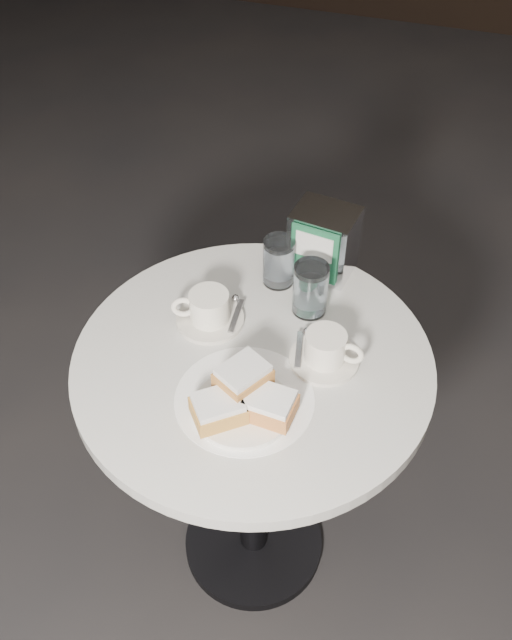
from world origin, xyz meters
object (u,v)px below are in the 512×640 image
at_px(coffee_cup_right, 326,350).
at_px(water_glass_right, 310,290).
at_px(beignet_plate, 243,401).
at_px(coffee_cup_left, 209,310).
at_px(water_glass_left, 279,262).
at_px(napkin_dispenser, 324,241).
at_px(cafe_table, 253,420).

bearing_deg(coffee_cup_right, water_glass_right, 120.22).
height_order(beignet_plate, coffee_cup_left, beignet_plate).
xyz_separation_m(water_glass_left, napkin_dispenser, (0.08, 0.07, 0.02)).
relative_size(coffee_cup_left, water_glass_right, 1.54).
height_order(cafe_table, beignet_plate, beignet_plate).
distance_m(coffee_cup_left, water_glass_left, 0.19).
height_order(cafe_table, napkin_dispenser, napkin_dispenser).
bearing_deg(water_glass_right, water_glass_left, 142.88).
distance_m(beignet_plate, coffee_cup_right, 0.20).
xyz_separation_m(cafe_table, beignet_plate, (0.02, -0.13, 0.23)).
height_order(coffee_cup_right, napkin_dispenser, napkin_dispenser).
relative_size(water_glass_left, water_glass_right, 0.95).
relative_size(coffee_cup_left, coffee_cup_right, 1.21).
height_order(coffee_cup_right, water_glass_right, water_glass_right).
bearing_deg(beignet_plate, water_glass_left, 96.62).
relative_size(coffee_cup_left, water_glass_left, 1.63).
xyz_separation_m(water_glass_right, napkin_dispenser, (-0.01, 0.13, 0.02)).
relative_size(cafe_table, coffee_cup_left, 4.21).
height_order(beignet_plate, water_glass_right, water_glass_right).
bearing_deg(water_glass_right, coffee_cup_left, -152.79).
relative_size(coffee_cup_left, napkin_dispenser, 1.17).
bearing_deg(coffee_cup_left, cafe_table, -51.36).
height_order(coffee_cup_left, coffee_cup_right, coffee_cup_left).
height_order(beignet_plate, water_glass_left, water_glass_left).
bearing_deg(cafe_table, beignet_plate, -79.36).
distance_m(cafe_table, beignet_plate, 0.26).
xyz_separation_m(coffee_cup_left, water_glass_left, (0.10, 0.16, 0.02)).
xyz_separation_m(coffee_cup_right, water_glass_right, (-0.07, 0.13, 0.03)).
distance_m(coffee_cup_right, water_glass_right, 0.15).
bearing_deg(napkin_dispenser, water_glass_left, -131.62).
bearing_deg(napkin_dispenser, coffee_cup_right, -66.54).
height_order(cafe_table, water_glass_right, water_glass_right).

